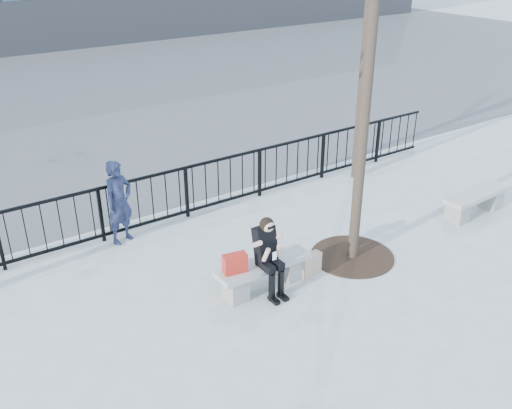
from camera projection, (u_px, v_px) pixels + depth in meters
ground at (263, 288)px, 9.44m from camera, size 120.00×120.00×0.00m
street_surface at (25, 93)px, 20.57m from camera, size 60.00×23.00×0.01m
railing at (178, 194)px, 11.42m from camera, size 14.00×0.06×1.10m
tree_grate at (352, 256)px, 10.32m from camera, size 1.50×1.50×0.02m
bench_main at (263, 272)px, 9.30m from camera, size 1.65×0.46×0.49m
bench_second at (476, 201)px, 11.73m from camera, size 1.67×0.46×0.50m
seated_woman at (269, 257)px, 9.02m from camera, size 0.50×0.64×1.34m
handbag at (235, 263)px, 8.90m from camera, size 0.40×0.25×0.31m
shopping_bag at (310, 265)px, 9.69m from camera, size 0.44×0.21×0.40m
standing_man at (119, 202)px, 10.50m from camera, size 0.69×0.57×1.62m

